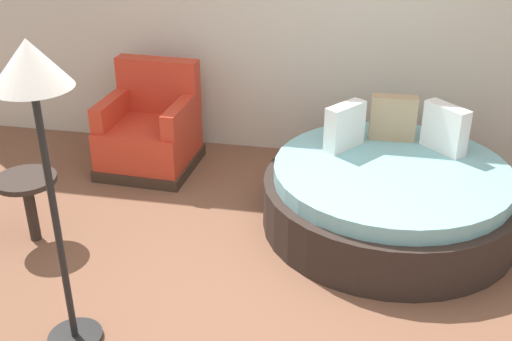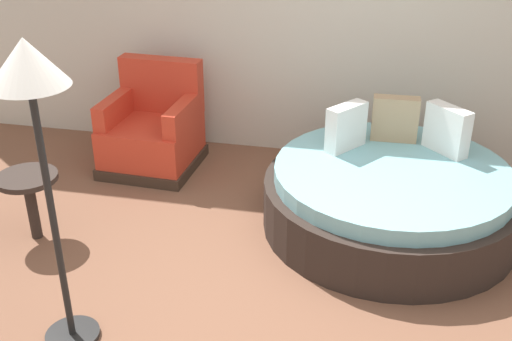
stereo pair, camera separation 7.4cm
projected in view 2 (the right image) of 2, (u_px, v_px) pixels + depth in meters
ground_plane at (278, 306)px, 4.04m from camera, size 8.00×8.00×0.02m
round_daybed at (390, 197)px, 4.78m from camera, size 1.92×1.92×0.88m
red_armchair at (153, 131)px, 5.70m from camera, size 0.83×0.83×0.94m
side_table at (28, 187)px, 4.56m from camera, size 0.44×0.44×0.52m
floor_lamp at (32, 95)px, 3.08m from camera, size 0.40×0.40×1.82m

